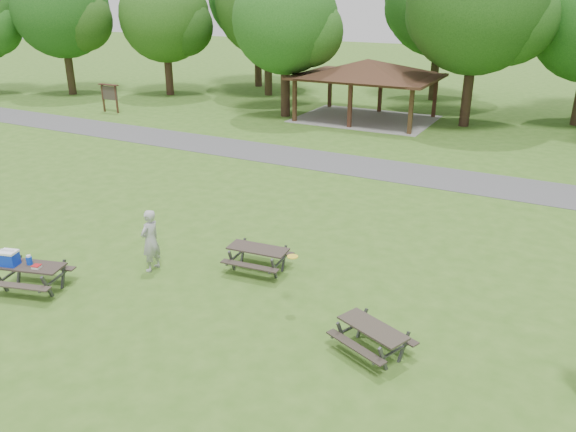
{
  "coord_description": "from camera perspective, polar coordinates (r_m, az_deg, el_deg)",
  "views": [
    {
      "loc": [
        8.37,
        -9.9,
        7.59
      ],
      "look_at": [
        1.0,
        4.0,
        1.3
      ],
      "focal_mm": 35.0,
      "sensor_mm": 36.0,
      "label": 1
    }
  ],
  "objects": [
    {
      "name": "tree_row_e",
      "position": [
        35.5,
        18.86,
        19.41
      ],
      "size": [
        8.4,
        8.0,
        11.02
      ],
      "color": "black",
      "rests_on": "ground"
    },
    {
      "name": "notice_board",
      "position": [
        40.28,
        -17.71,
        11.83
      ],
      "size": [
        1.6,
        0.3,
        1.88
      ],
      "color": "#321E12",
      "rests_on": "ground"
    },
    {
      "name": "tree_deep_b",
      "position": [
        44.15,
        15.44,
        20.16
      ],
      "size": [
        8.4,
        8.0,
        11.13
      ],
      "color": "black",
      "rests_on": "ground"
    },
    {
      "name": "pavilion",
      "position": [
        36.37,
        8.08,
        14.44
      ],
      "size": [
        8.6,
        7.01,
        3.76
      ],
      "color": "#352113",
      "rests_on": "ground"
    },
    {
      "name": "tree_row_b",
      "position": [
        46.01,
        -12.31,
        18.94
      ],
      "size": [
        7.14,
        6.8,
        9.28
      ],
      "color": "#321E16",
      "rests_on": "ground"
    },
    {
      "name": "asphalt_path",
      "position": [
        26.44,
        8.3,
        4.9
      ],
      "size": [
        120.0,
        3.2,
        0.02
      ],
      "primitive_type": "cube",
      "color": "#48484B",
      "rests_on": "ground"
    },
    {
      "name": "ground",
      "position": [
        15.03,
        -10.71,
        -8.98
      ],
      "size": [
        160.0,
        160.0,
        0.0
      ],
      "primitive_type": "plane",
      "color": "#39621C",
      "rests_on": "ground"
    },
    {
      "name": "frisbee_thrower",
      "position": [
        16.66,
        -13.81,
        -2.44
      ],
      "size": [
        0.47,
        0.69,
        1.87
      ],
      "primitive_type": "imported",
      "rotation": [
        0.0,
        0.0,
        -1.6
      ],
      "color": "#A6A7A9",
      "rests_on": "ground"
    },
    {
      "name": "frisbee_in_flight",
      "position": [
        13.92,
        0.47,
        -4.14
      ],
      "size": [
        0.35,
        0.35,
        0.02
      ],
      "color": "yellow",
      "rests_on": "ground"
    },
    {
      "name": "tree_row_c",
      "position": [
        44.86,
        -1.97,
        20.44
      ],
      "size": [
        8.19,
        7.8,
        10.67
      ],
      "color": "#2F2114",
      "rests_on": "ground"
    },
    {
      "name": "tree_row_a",
      "position": [
        48.35,
        -21.92,
        18.64
      ],
      "size": [
        7.56,
        7.2,
        9.97
      ],
      "color": "black",
      "rests_on": "ground"
    },
    {
      "name": "picnic_table_far",
      "position": [
        12.92,
        8.58,
        -11.67
      ],
      "size": [
        2.0,
        1.83,
        0.71
      ],
      "color": "#2E2821",
      "rests_on": "ground"
    },
    {
      "name": "tree_row_d",
      "position": [
        36.79,
        -0.14,
        18.96
      ],
      "size": [
        6.93,
        6.6,
        9.27
      ],
      "color": "black",
      "rests_on": "ground"
    },
    {
      "name": "picnic_table_near",
      "position": [
        16.78,
        -25.22,
        -4.65
      ],
      "size": [
        2.11,
        1.87,
        1.24
      ],
      "color": "#2C241F",
      "rests_on": "ground"
    },
    {
      "name": "picnic_table_middle",
      "position": [
        16.3,
        -3.07,
        -3.81
      ],
      "size": [
        1.86,
        1.56,
        0.76
      ],
      "color": "#2E2621",
      "rests_on": "ground"
    }
  ]
}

